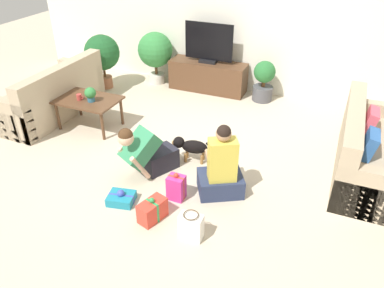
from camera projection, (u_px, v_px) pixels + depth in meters
The scene contains 19 objects.
ground_plane at pixel (176, 156), 5.21m from camera, with size 16.00×16.00×0.00m, color beige.
wall_back at pixel (237, 19), 6.59m from camera, with size 8.40×0.06×2.60m.
sofa_left at pixel (51, 97), 6.14m from camera, with size 0.85×1.91×0.87m.
sofa_right at pixel (370, 153), 4.70m from camera, with size 0.85×1.91×0.87m.
coffee_table at pixel (88, 102), 5.71m from camera, with size 0.93×0.64×0.47m.
tv_console at pixel (208, 76), 7.03m from camera, with size 1.44×0.45×0.55m.
tv at pixel (209, 45), 6.72m from camera, with size 0.90×0.20×0.72m.
potted_plant_corner_left at pixel (102, 54), 6.94m from camera, with size 0.65×0.65×1.01m.
potted_plant_back_left at pixel (155, 52), 7.15m from camera, with size 0.66×0.66×1.00m.
potted_plant_back_right at pixel (264, 80), 6.58m from camera, with size 0.38×0.38×0.72m.
person_kneeling at pixel (147, 152), 4.68m from camera, with size 0.62×0.80×0.76m.
person_sitting at pixel (221, 170), 4.35m from camera, with size 0.65×0.62×0.94m.
dog at pixel (190, 146), 5.00m from camera, with size 0.56×0.23×0.34m.
gift_box_a at pixel (121, 198), 4.35m from camera, with size 0.34×0.31×0.17m.
gift_box_b at pixel (152, 210), 4.07m from camera, with size 0.26×0.36×0.29m.
gift_box_c at pixel (176, 187), 4.36m from camera, with size 0.20×0.16×0.36m.
gift_bag_a at pixel (191, 227), 3.82m from camera, with size 0.25×0.16×0.32m.
mug at pixel (79, 97), 5.64m from camera, with size 0.12×0.08×0.09m.
tabletop_plant at pixel (90, 94), 5.55m from camera, with size 0.17×0.17×0.22m.
Camera 1 is at (1.89, -3.92, 2.87)m, focal length 35.00 mm.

